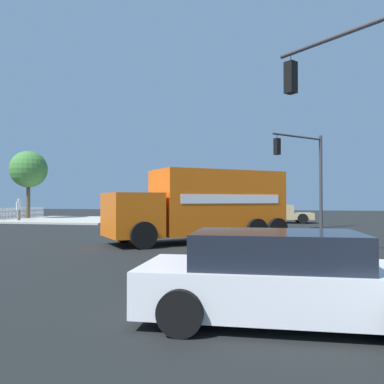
{
  "coord_description": "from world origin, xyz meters",
  "views": [
    {
      "loc": [
        18.13,
        5.36,
        1.78
      ],
      "look_at": [
        2.49,
        1.82,
        2.1
      ],
      "focal_mm": 36.5,
      "sensor_mm": 36.0,
      "label": 1
    }
  ],
  "objects_px": {
    "traffic_light_primary": "(306,166)",
    "sedan_white": "(284,278)",
    "pickup_tan": "(279,213)",
    "delivery_truck": "(204,205)",
    "traffic_light_secondary": "(360,104)",
    "pedestrian_near_corner": "(19,208)",
    "shade_tree_near": "(29,169)"
  },
  "relations": [
    {
      "from": "delivery_truck",
      "to": "sedan_white",
      "type": "bearing_deg",
      "value": 17.26
    },
    {
      "from": "traffic_light_primary",
      "to": "pedestrian_near_corner",
      "type": "height_order",
      "value": "traffic_light_primary"
    },
    {
      "from": "pedestrian_near_corner",
      "to": "traffic_light_primary",
      "type": "bearing_deg",
      "value": 82.81
    },
    {
      "from": "traffic_light_secondary",
      "to": "pedestrian_near_corner",
      "type": "height_order",
      "value": "traffic_light_secondary"
    },
    {
      "from": "delivery_truck",
      "to": "pickup_tan",
      "type": "xyz_separation_m",
      "value": [
        -14.54,
        3.04,
        -0.82
      ]
    },
    {
      "from": "traffic_light_primary",
      "to": "shade_tree_near",
      "type": "distance_m",
      "value": 24.31
    },
    {
      "from": "traffic_light_primary",
      "to": "sedan_white",
      "type": "bearing_deg",
      "value": -4.59
    },
    {
      "from": "traffic_light_primary",
      "to": "shade_tree_near",
      "type": "relative_size",
      "value": 0.97
    },
    {
      "from": "delivery_truck",
      "to": "shade_tree_near",
      "type": "height_order",
      "value": "shade_tree_near"
    },
    {
      "from": "pickup_tan",
      "to": "sedan_white",
      "type": "distance_m",
      "value": 24.88
    },
    {
      "from": "pickup_tan",
      "to": "traffic_light_primary",
      "type": "bearing_deg",
      "value": 15.33
    },
    {
      "from": "sedan_white",
      "to": "shade_tree_near",
      "type": "relative_size",
      "value": 0.73
    },
    {
      "from": "pickup_tan",
      "to": "pedestrian_near_corner",
      "type": "relative_size",
      "value": 3.11
    },
    {
      "from": "delivery_truck",
      "to": "pedestrian_near_corner",
      "type": "distance_m",
      "value": 20.65
    },
    {
      "from": "pickup_tan",
      "to": "shade_tree_near",
      "type": "distance_m",
      "value": 22.18
    },
    {
      "from": "traffic_light_primary",
      "to": "pickup_tan",
      "type": "relative_size",
      "value": 1.09
    },
    {
      "from": "pickup_tan",
      "to": "shade_tree_near",
      "type": "xyz_separation_m",
      "value": [
        0.05,
        -21.86,
        3.77
      ]
    },
    {
      "from": "pedestrian_near_corner",
      "to": "delivery_truck",
      "type": "bearing_deg",
      "value": 57.11
    },
    {
      "from": "traffic_light_primary",
      "to": "pickup_tan",
      "type": "bearing_deg",
      "value": -164.67
    },
    {
      "from": "pickup_tan",
      "to": "pedestrian_near_corner",
      "type": "distance_m",
      "value": 20.66
    },
    {
      "from": "pickup_tan",
      "to": "delivery_truck",
      "type": "bearing_deg",
      "value": -11.81
    },
    {
      "from": "pickup_tan",
      "to": "pedestrian_near_corner",
      "type": "bearing_deg",
      "value": -80.72
    },
    {
      "from": "traffic_light_primary",
      "to": "pickup_tan",
      "type": "distance_m",
      "value": 7.06
    },
    {
      "from": "traffic_light_secondary",
      "to": "pickup_tan",
      "type": "bearing_deg",
      "value": -174.0
    },
    {
      "from": "traffic_light_primary",
      "to": "pickup_tan",
      "type": "xyz_separation_m",
      "value": [
        -6.11,
        -1.68,
        -3.11
      ]
    },
    {
      "from": "delivery_truck",
      "to": "traffic_light_secondary",
      "type": "xyz_separation_m",
      "value": [
        5.69,
        5.17,
        2.68
      ]
    },
    {
      "from": "delivery_truck",
      "to": "traffic_light_primary",
      "type": "relative_size",
      "value": 1.28
    },
    {
      "from": "delivery_truck",
      "to": "traffic_light_secondary",
      "type": "distance_m",
      "value": 8.14
    },
    {
      "from": "sedan_white",
      "to": "pedestrian_near_corner",
      "type": "bearing_deg",
      "value": -136.35
    },
    {
      "from": "traffic_light_primary",
      "to": "traffic_light_secondary",
      "type": "distance_m",
      "value": 14.13
    },
    {
      "from": "delivery_truck",
      "to": "traffic_light_secondary",
      "type": "relative_size",
      "value": 1.19
    },
    {
      "from": "traffic_light_primary",
      "to": "sedan_white",
      "type": "height_order",
      "value": "traffic_light_primary"
    }
  ]
}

